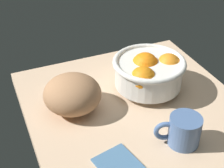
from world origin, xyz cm
name	(u,v)px	position (x,y,z in cm)	size (l,w,h in cm)	color
ground_plane	(142,119)	(0.00, 0.00, -1.50)	(69.07, 58.68, 3.00)	#D5B28F
fruit_bowl	(149,71)	(9.92, -7.06, 6.25)	(21.04, 21.04, 11.30)	white
bread_loaf	(72,94)	(9.75, 16.22, 5.07)	(15.65, 15.15, 10.14)	#AE7C54
napkin_folded	(122,167)	(-14.73, 12.79, 0.49)	(12.16, 8.76, 0.98)	teal
mug	(183,131)	(-12.84, -4.04, 3.80)	(7.75, 11.43, 7.60)	#4D6C9D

